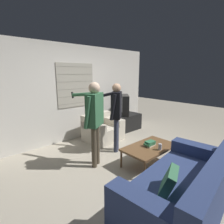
# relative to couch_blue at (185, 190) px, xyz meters

# --- Properties ---
(ground_plane) EXTENTS (16.00, 16.00, 0.00)m
(ground_plane) POSITION_rel_couch_blue_xyz_m (0.40, 1.33, -0.31)
(ground_plane) COLOR #B2A893
(wall_back) EXTENTS (5.20, 0.08, 2.55)m
(wall_back) POSITION_rel_couch_blue_xyz_m (0.40, 3.36, 0.97)
(wall_back) COLOR silver
(wall_back) RESTS_ON ground_plane
(couch_blue) EXTENTS (2.05, 1.17, 0.82)m
(couch_blue) POSITION_rel_couch_blue_xyz_m (0.00, 0.00, 0.00)
(couch_blue) COLOR navy
(couch_blue) RESTS_ON ground_plane
(armchair_beige) EXTENTS (1.01, 0.84, 0.72)m
(armchair_beige) POSITION_rel_couch_blue_xyz_m (0.80, 2.74, -0.02)
(armchair_beige) COLOR beige
(armchair_beige) RESTS_ON ground_plane
(coffee_table) EXTENTS (1.10, 0.65, 0.38)m
(coffee_table) POSITION_rel_couch_blue_xyz_m (0.66, 1.06, 0.04)
(coffee_table) COLOR brown
(coffee_table) RESTS_ON ground_plane
(tv_stand) EXTENTS (0.99, 0.59, 0.51)m
(tv_stand) POSITION_rel_couch_blue_xyz_m (1.89, 2.93, -0.05)
(tv_stand) COLOR black
(tv_stand) RESTS_ON ground_plane
(tv) EXTENTS (0.63, 0.66, 0.63)m
(tv) POSITION_rel_couch_blue_xyz_m (1.89, 2.93, 0.52)
(tv) COLOR black
(tv) RESTS_ON tv_stand
(person_left_standing) EXTENTS (0.53, 0.85, 1.66)m
(person_left_standing) POSITION_rel_couch_blue_xyz_m (-0.17, 1.75, 0.75)
(person_left_standing) COLOR #4C4233
(person_left_standing) RESTS_ON ground_plane
(person_right_standing) EXTENTS (0.47, 0.79, 1.60)m
(person_right_standing) POSITION_rel_couch_blue_xyz_m (0.59, 1.97, 0.69)
(person_right_standing) COLOR #33384C
(person_right_standing) RESTS_ON ground_plane
(book_stack) EXTENTS (0.26, 0.17, 0.10)m
(book_stack) POSITION_rel_couch_blue_xyz_m (0.69, 1.07, 0.12)
(book_stack) COLOR beige
(book_stack) RESTS_ON coffee_table
(soda_can) EXTENTS (0.07, 0.07, 0.13)m
(soda_can) POSITION_rel_couch_blue_xyz_m (0.67, 0.83, 0.14)
(soda_can) COLOR silver
(soda_can) RESTS_ON coffee_table
(spare_remote) EXTENTS (0.11, 0.13, 0.02)m
(spare_remote) POSITION_rel_couch_blue_xyz_m (0.81, 1.17, 0.09)
(spare_remote) COLOR black
(spare_remote) RESTS_ON coffee_table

